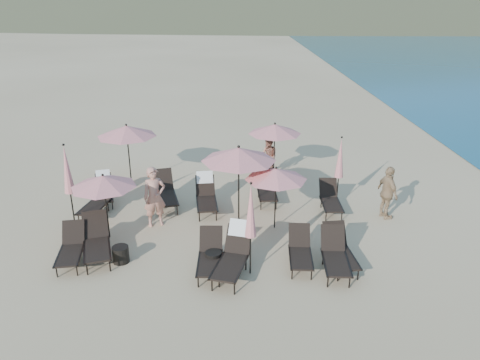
{
  "coord_description": "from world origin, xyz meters",
  "views": [
    {
      "loc": [
        -0.21,
        -10.59,
        6.72
      ],
      "look_at": [
        0.1,
        3.5,
        1.1
      ],
      "focal_mm": 35.0,
      "sensor_mm": 36.0,
      "label": 1
    }
  ],
  "objects_px": {
    "lounger_11": "(330,199)",
    "umbrella_closed_2": "(67,170)",
    "lounger_1": "(71,247)",
    "lounger_9": "(206,194)",
    "lounger_5": "(340,250)",
    "beachgoer_b": "(269,157)",
    "umbrella_open_3": "(127,131)",
    "beachgoer_c": "(388,193)",
    "side_table_0": "(121,254)",
    "lounger_3": "(234,253)",
    "lounger_4": "(335,255)",
    "lounger_10": "(267,189)",
    "lounger_0": "(96,241)",
    "lounger_7": "(96,202)",
    "lounger_6": "(104,189)",
    "lounger_2": "(210,255)",
    "beachgoer_a": "(155,197)",
    "umbrella_closed_0": "(251,211)",
    "lounger_8": "(165,192)",
    "umbrella_open_0": "(103,181)",
    "side_table_1": "(213,260)",
    "umbrella_open_1": "(239,154)",
    "lounger_12": "(300,250)",
    "umbrella_open_2": "(276,174)",
    "umbrella_open_4": "(275,129)",
    "umbrella_closed_1": "(340,158)"
  },
  "relations": [
    {
      "from": "lounger_3",
      "to": "lounger_4",
      "type": "xyz_separation_m",
      "value": [
        2.62,
        0.02,
        -0.1
      ]
    },
    {
      "from": "umbrella_open_3",
      "to": "lounger_3",
      "type": "bearing_deg",
      "value": -58.05
    },
    {
      "from": "beachgoer_a",
      "to": "beachgoer_c",
      "type": "xyz_separation_m",
      "value": [
        7.29,
        0.34,
        -0.08
      ]
    },
    {
      "from": "lounger_7",
      "to": "side_table_0",
      "type": "xyz_separation_m",
      "value": [
        1.41,
        -2.99,
        -0.21
      ]
    },
    {
      "from": "lounger_12",
      "to": "umbrella_closed_1",
      "type": "xyz_separation_m",
      "value": [
        1.77,
        3.67,
        1.29
      ]
    },
    {
      "from": "lounger_4",
      "to": "umbrella_open_1",
      "type": "bearing_deg",
      "value": 133.04
    },
    {
      "from": "umbrella_closed_2",
      "to": "side_table_1",
      "type": "xyz_separation_m",
      "value": [
        4.37,
        -2.42,
        -1.65
      ]
    },
    {
      "from": "lounger_3",
      "to": "lounger_4",
      "type": "bearing_deg",
      "value": 16.63
    },
    {
      "from": "lounger_0",
      "to": "lounger_7",
      "type": "relative_size",
      "value": 1.12
    },
    {
      "from": "lounger_4",
      "to": "side_table_1",
      "type": "distance_m",
      "value": 3.17
    },
    {
      "from": "umbrella_closed_2",
      "to": "lounger_0",
      "type": "bearing_deg",
      "value": -56.88
    },
    {
      "from": "lounger_1",
      "to": "lounger_10",
      "type": "distance_m",
      "value": 6.77
    },
    {
      "from": "lounger_8",
      "to": "lounger_9",
      "type": "bearing_deg",
      "value": -26.14
    },
    {
      "from": "umbrella_closed_0",
      "to": "beachgoer_b",
      "type": "height_order",
      "value": "umbrella_closed_0"
    },
    {
      "from": "lounger_5",
      "to": "beachgoer_b",
      "type": "distance_m",
      "value": 6.77
    },
    {
      "from": "lounger_12",
      "to": "umbrella_closed_2",
      "type": "distance_m",
      "value": 7.2
    },
    {
      "from": "lounger_9",
      "to": "lounger_6",
      "type": "bearing_deg",
      "value": 162.71
    },
    {
      "from": "lounger_9",
      "to": "umbrella_closed_0",
      "type": "distance_m",
      "value": 4.31
    },
    {
      "from": "lounger_4",
      "to": "lounger_9",
      "type": "relative_size",
      "value": 0.94
    },
    {
      "from": "lounger_2",
      "to": "umbrella_open_2",
      "type": "height_order",
      "value": "umbrella_open_2"
    },
    {
      "from": "umbrella_open_3",
      "to": "side_table_1",
      "type": "height_order",
      "value": "umbrella_open_3"
    },
    {
      "from": "umbrella_closed_0",
      "to": "umbrella_closed_2",
      "type": "relative_size",
      "value": 0.94
    },
    {
      "from": "umbrella_open_4",
      "to": "side_table_0",
      "type": "relative_size",
      "value": 4.82
    },
    {
      "from": "lounger_2",
      "to": "lounger_5",
      "type": "height_order",
      "value": "lounger_5"
    },
    {
      "from": "lounger_7",
      "to": "umbrella_open_0",
      "type": "height_order",
      "value": "umbrella_open_0"
    },
    {
      "from": "umbrella_closed_2",
      "to": "lounger_3",
      "type": "bearing_deg",
      "value": -28.22
    },
    {
      "from": "lounger_3",
      "to": "lounger_10",
      "type": "xyz_separation_m",
      "value": [
        1.18,
        4.5,
        -0.12
      ]
    },
    {
      "from": "lounger_7",
      "to": "lounger_1",
      "type": "bearing_deg",
      "value": -76.83
    },
    {
      "from": "lounger_1",
      "to": "beachgoer_b",
      "type": "relative_size",
      "value": 1.06
    },
    {
      "from": "lounger_2",
      "to": "lounger_10",
      "type": "bearing_deg",
      "value": 68.97
    },
    {
      "from": "lounger_5",
      "to": "lounger_6",
      "type": "height_order",
      "value": "lounger_6"
    },
    {
      "from": "lounger_4",
      "to": "umbrella_closed_0",
      "type": "distance_m",
      "value": 2.57
    },
    {
      "from": "lounger_11",
      "to": "umbrella_closed_2",
      "type": "relative_size",
      "value": 0.6
    },
    {
      "from": "lounger_2",
      "to": "side_table_0",
      "type": "xyz_separation_m",
      "value": [
        -2.42,
        0.46,
        -0.21
      ]
    },
    {
      "from": "umbrella_open_1",
      "to": "umbrella_closed_0",
      "type": "xyz_separation_m",
      "value": [
        0.23,
        -3.11,
        -0.42
      ]
    },
    {
      "from": "umbrella_closed_0",
      "to": "beachgoer_c",
      "type": "height_order",
      "value": "umbrella_closed_0"
    },
    {
      "from": "lounger_1",
      "to": "lounger_9",
      "type": "distance_m",
      "value": 4.74
    },
    {
      "from": "umbrella_open_3",
      "to": "beachgoer_c",
      "type": "xyz_separation_m",
      "value": [
        8.74,
        -3.1,
        -1.2
      ]
    },
    {
      "from": "lounger_2",
      "to": "lounger_12",
      "type": "height_order",
      "value": "lounger_2"
    },
    {
      "from": "lounger_6",
      "to": "lounger_11",
      "type": "xyz_separation_m",
      "value": [
        7.66,
        -0.96,
        -0.03
      ]
    },
    {
      "from": "lounger_1",
      "to": "lounger_2",
      "type": "distance_m",
      "value": 3.77
    },
    {
      "from": "lounger_1",
      "to": "lounger_7",
      "type": "xyz_separation_m",
      "value": [
        -0.08,
        2.93,
        0.01
      ]
    },
    {
      "from": "lounger_5",
      "to": "side_table_0",
      "type": "bearing_deg",
      "value": 172.88
    },
    {
      "from": "lounger_5",
      "to": "umbrella_open_0",
      "type": "xyz_separation_m",
      "value": [
        -6.48,
        1.66,
        1.34
      ]
    },
    {
      "from": "lounger_1",
      "to": "lounger_9",
      "type": "xyz_separation_m",
      "value": [
        3.46,
        3.23,
        0.1
      ]
    },
    {
      "from": "beachgoer_c",
      "to": "lounger_7",
      "type": "bearing_deg",
      "value": 72.11
    },
    {
      "from": "lounger_7",
      "to": "umbrella_open_0",
      "type": "xyz_separation_m",
      "value": [
        0.76,
        -1.59,
        1.34
      ]
    },
    {
      "from": "umbrella_open_0",
      "to": "umbrella_closed_0",
      "type": "xyz_separation_m",
      "value": [
        4.09,
        -2.03,
        -0.01
      ]
    },
    {
      "from": "lounger_12",
      "to": "lounger_11",
      "type": "bearing_deg",
      "value": 70.12
    },
    {
      "from": "umbrella_closed_0",
      "to": "umbrella_open_1",
      "type": "bearing_deg",
      "value": 94.3
    }
  ]
}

